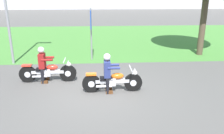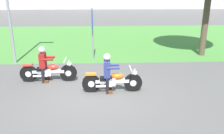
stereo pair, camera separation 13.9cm
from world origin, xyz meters
TOP-DOWN VIEW (x-y plane):
  - ground at (0.00, 0.00)m, footprint 120.00×120.00m
  - grass_verge at (0.00, 9.59)m, footprint 60.00×12.00m
  - motorcycle_lead at (0.61, 0.24)m, footprint 2.12×0.66m
  - rider_lead at (0.44, 0.24)m, footprint 0.55×0.48m
  - motorcycle_follow at (-1.85, 1.32)m, footprint 2.21×0.66m
  - rider_follow at (-2.02, 1.32)m, footprint 0.55×0.48m
  - sign_banner at (-0.21, 4.26)m, footprint 0.08×0.60m

SIDE VIEW (x-z plane):
  - ground at x=0.00m, z-range 0.00..0.00m
  - grass_verge at x=0.00m, z-range 0.00..0.01m
  - motorcycle_lead at x=0.61m, z-range -0.05..0.83m
  - motorcycle_follow at x=-1.85m, z-range -0.05..0.84m
  - rider_lead at x=0.44m, z-range 0.12..1.52m
  - rider_follow at x=-2.02m, z-range 0.12..1.53m
  - sign_banner at x=-0.21m, z-range 0.42..3.02m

